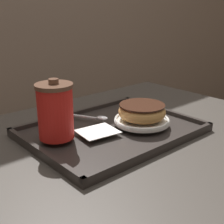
{
  "coord_description": "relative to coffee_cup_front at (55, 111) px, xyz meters",
  "views": [
    {
      "loc": [
        -0.53,
        -0.58,
        1.08
      ],
      "look_at": [
        0.01,
        0.03,
        0.8
      ],
      "focal_mm": 50.0,
      "sensor_mm": 36.0,
      "label": 1
    }
  ],
  "objects": [
    {
      "name": "cafe_table",
      "position": [
        0.15,
        -0.06,
        -0.25
      ],
      "size": [
        1.08,
        0.77,
        0.74
      ],
      "color": "#38332D",
      "rests_on": "ground_plane"
    },
    {
      "name": "donut_chocolate_glazed",
      "position": [
        0.24,
        -0.07,
        -0.04
      ],
      "size": [
        0.13,
        0.13,
        0.04
      ],
      "color": "tan",
      "rests_on": "plate_with_chocolate_donut"
    },
    {
      "name": "spoon",
      "position": [
        0.16,
        0.04,
        -0.07
      ],
      "size": [
        0.08,
        0.13,
        0.01
      ],
      "rotation": [
        0.0,
        0.0,
        5.18
      ],
      "color": "silver",
      "rests_on": "serving_tray"
    },
    {
      "name": "napkin_paper",
      "position": [
        0.1,
        -0.04,
        -0.07
      ],
      "size": [
        0.11,
        0.1,
        0.0
      ],
      "rotation": [
        0.0,
        0.0,
        -0.13
      ],
      "color": "white",
      "rests_on": "serving_tray"
    },
    {
      "name": "coffee_cup_front",
      "position": [
        0.0,
        0.0,
        0.0
      ],
      "size": [
        0.09,
        0.09,
        0.15
      ],
      "color": "red",
      "rests_on": "serving_tray"
    },
    {
      "name": "serving_tray",
      "position": [
        0.16,
        -0.03,
        -0.09
      ],
      "size": [
        0.46,
        0.35,
        0.02
      ],
      "color": "#282321",
      "rests_on": "cafe_table"
    },
    {
      "name": "plate_with_chocolate_donut",
      "position": [
        0.24,
        -0.07,
        -0.06
      ],
      "size": [
        0.16,
        0.16,
        0.01
      ],
      "color": "white",
      "rests_on": "serving_tray"
    }
  ]
}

